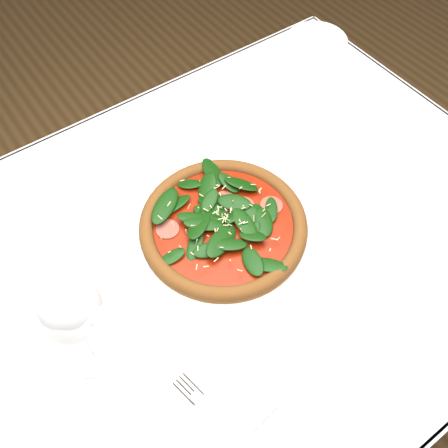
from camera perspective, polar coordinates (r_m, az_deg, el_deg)
ground at (r=1.50m, az=-1.72°, el=-18.99°), size 6.00×6.00×0.00m
dining_table at (r=0.89m, az=-2.75°, el=-7.69°), size 1.21×0.81×0.75m
plate at (r=0.83m, az=-0.08°, el=-0.67°), size 0.32×0.32×0.01m
pizza at (r=0.81m, az=-0.08°, el=0.05°), size 0.32×0.32×0.04m
wine_glass at (r=0.64m, az=-17.15°, el=-9.52°), size 0.08×0.08×0.20m
napkin at (r=0.71m, az=-0.15°, el=-22.03°), size 0.15×0.09×0.01m
fork at (r=0.70m, az=-1.76°, el=-20.46°), size 0.04×0.14×0.00m
saucer_far at (r=1.22m, az=10.58°, el=19.96°), size 0.14×0.14×0.01m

